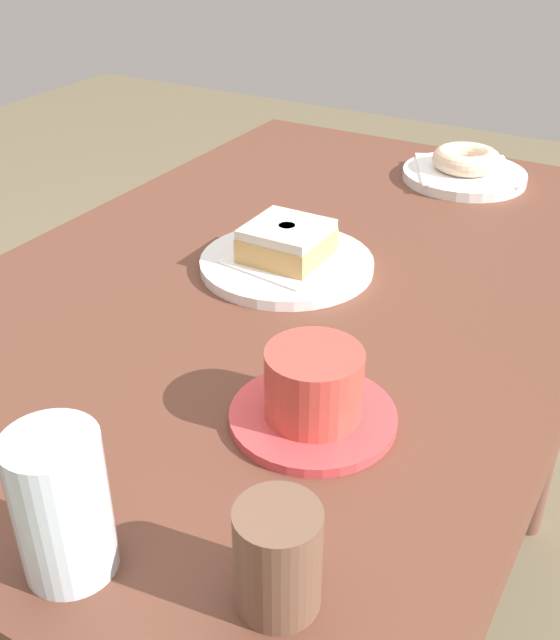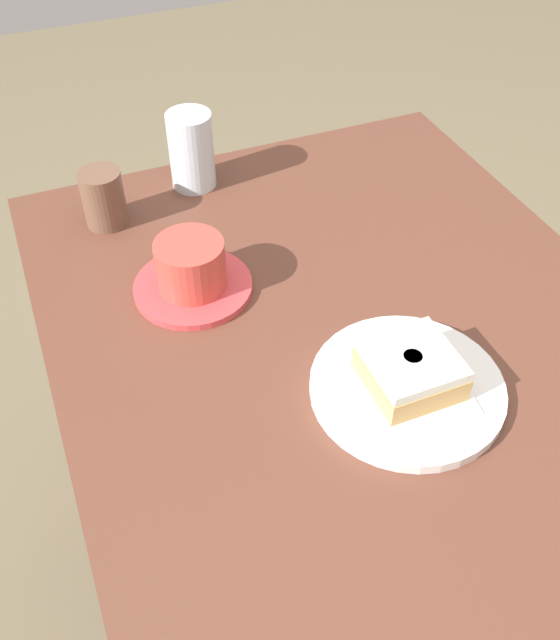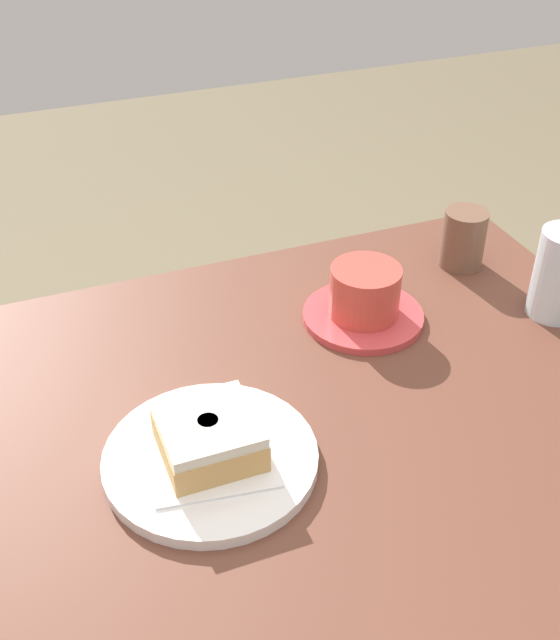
% 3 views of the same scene
% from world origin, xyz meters
% --- Properties ---
extents(table, '(1.08, 0.69, 0.71)m').
position_xyz_m(table, '(0.00, 0.00, 0.63)').
color(table, brown).
rests_on(table, ground_plane).
extents(plate_glazed_square, '(0.21, 0.21, 0.01)m').
position_xyz_m(plate_glazed_square, '(0.00, 0.01, 0.72)').
color(plate_glazed_square, white).
rests_on(plate_glazed_square, table).
extents(napkin_glazed_square, '(0.13, 0.13, 0.00)m').
position_xyz_m(napkin_glazed_square, '(0.00, 0.01, 0.73)').
color(napkin_glazed_square, white).
rests_on(napkin_glazed_square, plate_glazed_square).
extents(donut_glazed_square, '(0.09, 0.09, 0.04)m').
position_xyz_m(donut_glazed_square, '(0.00, 0.01, 0.75)').
color(donut_glazed_square, tan).
rests_on(donut_glazed_square, napkin_glazed_square).
extents(plate_sugar_ring, '(0.19, 0.19, 0.02)m').
position_xyz_m(plate_sugar_ring, '(0.40, -0.08, 0.72)').
color(plate_sugar_ring, white).
rests_on(plate_sugar_ring, table).
extents(napkin_sugar_ring, '(0.19, 0.19, 0.00)m').
position_xyz_m(napkin_sugar_ring, '(0.40, -0.08, 0.73)').
color(napkin_sugar_ring, white).
rests_on(napkin_sugar_ring, plate_sugar_ring).
extents(donut_sugar_ring, '(0.10, 0.10, 0.03)m').
position_xyz_m(donut_sugar_ring, '(0.40, -0.08, 0.74)').
color(donut_sugar_ring, beige).
rests_on(donut_sugar_ring, napkin_sugar_ring).
extents(water_glass, '(0.07, 0.07, 0.11)m').
position_xyz_m(water_glass, '(-0.47, -0.08, 0.77)').
color(water_glass, silver).
rests_on(water_glass, table).
extents(coffee_cup, '(0.15, 0.15, 0.07)m').
position_xyz_m(coffee_cup, '(-0.25, -0.15, 0.74)').
color(coffee_cup, '#D24245').
rests_on(coffee_cup, table).
extents(sugar_jar, '(0.06, 0.06, 0.08)m').
position_xyz_m(sugar_jar, '(-0.43, -0.22, 0.75)').
color(sugar_jar, brown).
rests_on(sugar_jar, table).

